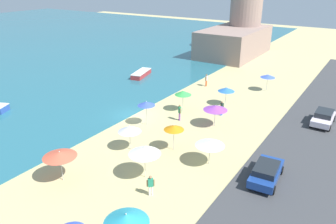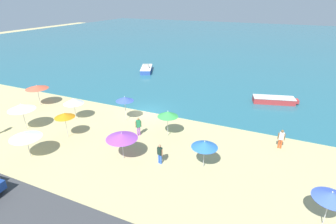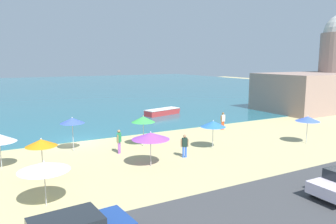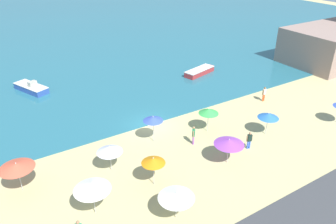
{
  "view_description": "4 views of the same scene",
  "coord_description": "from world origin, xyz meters",
  "px_view_note": "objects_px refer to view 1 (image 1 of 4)",
  "views": [
    {
      "loc": [
        -25.42,
        -21.3,
        14.27
      ],
      "look_at": [
        0.87,
        -4.1,
        1.06
      ],
      "focal_mm": 35.0,
      "sensor_mm": 36.0,
      "label": 1
    },
    {
      "loc": [
        12.78,
        -23.08,
        11.7
      ],
      "look_at": [
        3.88,
        -3.18,
        1.99
      ],
      "focal_mm": 28.0,
      "sensor_mm": 36.0,
      "label": 2
    },
    {
      "loc": [
        -6.41,
        -26.98,
        6.79
      ],
      "look_at": [
        8.86,
        0.44,
        1.77
      ],
      "focal_mm": 35.0,
      "sensor_mm": 36.0,
      "label": 3
    },
    {
      "loc": [
        -13.17,
        -24.6,
        16.25
      ],
      "look_at": [
        1.83,
        -0.61,
        1.23
      ],
      "focal_mm": 35.0,
      "sensor_mm": 36.0,
      "label": 4
    }
  ],
  "objects_px": {
    "bather_0": "(180,112)",
    "harbor_fortress": "(239,31)",
    "beach_umbrella_10": "(226,89)",
    "beach_umbrella_7": "(60,154)",
    "beach_umbrella_2": "(174,128)",
    "bather_1": "(222,107)",
    "beach_umbrella_3": "(215,108)",
    "beach_umbrella_6": "(210,143)",
    "parked_car_0": "(323,117)",
    "skiff_nearshore": "(141,74)",
    "bather_3": "(206,79)",
    "beach_umbrella_11": "(146,104)",
    "beach_umbrella_5": "(268,76)",
    "beach_umbrella_1": "(145,151)",
    "bather_2": "(151,184)",
    "beach_umbrella_0": "(126,219)",
    "beach_umbrella_8": "(183,93)",
    "parked_car_1": "(266,172)",
    "beach_umbrella_4": "(130,129)"
  },
  "relations": [
    {
      "from": "beach_umbrella_7",
      "to": "parked_car_0",
      "type": "xyz_separation_m",
      "value": [
        21.3,
        -14.51,
        -1.4
      ]
    },
    {
      "from": "beach_umbrella_1",
      "to": "beach_umbrella_2",
      "type": "xyz_separation_m",
      "value": [
        4.76,
        0.44,
        -0.14
      ]
    },
    {
      "from": "beach_umbrella_5",
      "to": "beach_umbrella_7",
      "type": "height_order",
      "value": "beach_umbrella_7"
    },
    {
      "from": "bather_3",
      "to": "skiff_nearshore",
      "type": "relative_size",
      "value": 0.33
    },
    {
      "from": "bather_1",
      "to": "parked_car_0",
      "type": "relative_size",
      "value": 0.41
    },
    {
      "from": "beach_umbrella_7",
      "to": "parked_car_1",
      "type": "relative_size",
      "value": 0.57
    },
    {
      "from": "beach_umbrella_0",
      "to": "harbor_fortress",
      "type": "bearing_deg",
      "value": 15.69
    },
    {
      "from": "bather_0",
      "to": "beach_umbrella_11",
      "type": "bearing_deg",
      "value": 141.17
    },
    {
      "from": "beach_umbrella_8",
      "to": "beach_umbrella_11",
      "type": "relative_size",
      "value": 0.95
    },
    {
      "from": "beach_umbrella_10",
      "to": "harbor_fortress",
      "type": "relative_size",
      "value": 0.13
    },
    {
      "from": "beach_umbrella_0",
      "to": "beach_umbrella_10",
      "type": "distance_m",
      "value": 24.18
    },
    {
      "from": "beach_umbrella_6",
      "to": "bather_0",
      "type": "xyz_separation_m",
      "value": [
        6.12,
        6.53,
        -0.92
      ]
    },
    {
      "from": "harbor_fortress",
      "to": "beach_umbrella_10",
      "type": "bearing_deg",
      "value": -160.62
    },
    {
      "from": "beach_umbrella_0",
      "to": "beach_umbrella_2",
      "type": "height_order",
      "value": "beach_umbrella_0"
    },
    {
      "from": "beach_umbrella_10",
      "to": "parked_car_0",
      "type": "height_order",
      "value": "beach_umbrella_10"
    },
    {
      "from": "beach_umbrella_5",
      "to": "beach_umbrella_11",
      "type": "relative_size",
      "value": 0.88
    },
    {
      "from": "beach_umbrella_8",
      "to": "bather_1",
      "type": "xyz_separation_m",
      "value": [
        1.23,
        -4.2,
        -1.24
      ]
    },
    {
      "from": "beach_umbrella_1",
      "to": "bather_2",
      "type": "bearing_deg",
      "value": -133.49
    },
    {
      "from": "bather_0",
      "to": "harbor_fortress",
      "type": "bearing_deg",
      "value": 12.17
    },
    {
      "from": "beach_umbrella_10",
      "to": "beach_umbrella_6",
      "type": "bearing_deg",
      "value": -161.56
    },
    {
      "from": "harbor_fortress",
      "to": "beach_umbrella_8",
      "type": "bearing_deg",
      "value": -168.75
    },
    {
      "from": "beach_umbrella_2",
      "to": "bather_0",
      "type": "distance_m",
      "value": 6.49
    },
    {
      "from": "bather_1",
      "to": "bather_3",
      "type": "bearing_deg",
      "value": 36.45
    },
    {
      "from": "beach_umbrella_2",
      "to": "harbor_fortress",
      "type": "xyz_separation_m",
      "value": [
        39.57,
        10.18,
        2.19
      ]
    },
    {
      "from": "beach_umbrella_10",
      "to": "bather_2",
      "type": "height_order",
      "value": "beach_umbrella_10"
    },
    {
      "from": "beach_umbrella_2",
      "to": "parked_car_0",
      "type": "relative_size",
      "value": 0.61
    },
    {
      "from": "beach_umbrella_3",
      "to": "beach_umbrella_7",
      "type": "xyz_separation_m",
      "value": [
        -14.9,
        5.36,
        0.21
      ]
    },
    {
      "from": "beach_umbrella_2",
      "to": "skiff_nearshore",
      "type": "xyz_separation_m",
      "value": [
        16.42,
        16.18,
        -1.74
      ]
    },
    {
      "from": "beach_umbrella_0",
      "to": "bather_2",
      "type": "relative_size",
      "value": 1.71
    },
    {
      "from": "beach_umbrella_0",
      "to": "beach_umbrella_3",
      "type": "distance_m",
      "value": 17.95
    },
    {
      "from": "beach_umbrella_7",
      "to": "bather_3",
      "type": "distance_m",
      "value": 26.08
    },
    {
      "from": "beach_umbrella_0",
      "to": "beach_umbrella_10",
      "type": "height_order",
      "value": "beach_umbrella_0"
    },
    {
      "from": "beach_umbrella_6",
      "to": "bather_2",
      "type": "relative_size",
      "value": 1.49
    },
    {
      "from": "bather_3",
      "to": "beach_umbrella_11",
      "type": "bearing_deg",
      "value": -177.42
    },
    {
      "from": "beach_umbrella_7",
      "to": "harbor_fortress",
      "type": "height_order",
      "value": "harbor_fortress"
    },
    {
      "from": "beach_umbrella_5",
      "to": "bather_2",
      "type": "relative_size",
      "value": 1.44
    },
    {
      "from": "beach_umbrella_8",
      "to": "parked_car_1",
      "type": "relative_size",
      "value": 0.57
    },
    {
      "from": "beach_umbrella_4",
      "to": "bather_3",
      "type": "bearing_deg",
      "value": 7.31
    },
    {
      "from": "beach_umbrella_3",
      "to": "parked_car_1",
      "type": "distance_m",
      "value": 10.1
    },
    {
      "from": "beach_umbrella_3",
      "to": "beach_umbrella_6",
      "type": "bearing_deg",
      "value": -157.75
    },
    {
      "from": "beach_umbrella_0",
      "to": "bather_1",
      "type": "relative_size",
      "value": 1.66
    },
    {
      "from": "beach_umbrella_2",
      "to": "bather_1",
      "type": "xyz_separation_m",
      "value": [
        9.36,
        -0.27,
        -1.25
      ]
    },
    {
      "from": "beach_umbrella_5",
      "to": "harbor_fortress",
      "type": "distance_m",
      "value": 22.9
    },
    {
      "from": "beach_umbrella_3",
      "to": "bather_0",
      "type": "height_order",
      "value": "beach_umbrella_3"
    },
    {
      "from": "beach_umbrella_7",
      "to": "beach_umbrella_1",
      "type": "bearing_deg",
      "value": -53.24
    },
    {
      "from": "skiff_nearshore",
      "to": "parked_car_0",
      "type": "bearing_deg",
      "value": -97.77
    },
    {
      "from": "beach_umbrella_1",
      "to": "beach_umbrella_2",
      "type": "distance_m",
      "value": 4.78
    },
    {
      "from": "beach_umbrella_8",
      "to": "beach_umbrella_0",
      "type": "bearing_deg",
      "value": -157.48
    },
    {
      "from": "beach_umbrella_0",
      "to": "beach_umbrella_11",
      "type": "height_order",
      "value": "beach_umbrella_0"
    },
    {
      "from": "beach_umbrella_7",
      "to": "beach_umbrella_10",
      "type": "bearing_deg",
      "value": -10.43
    }
  ]
}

